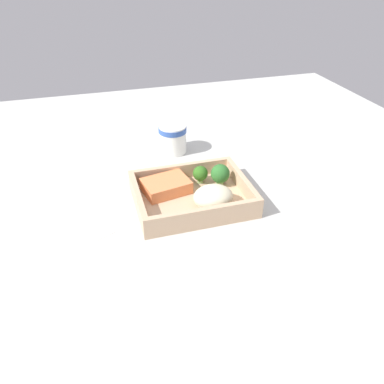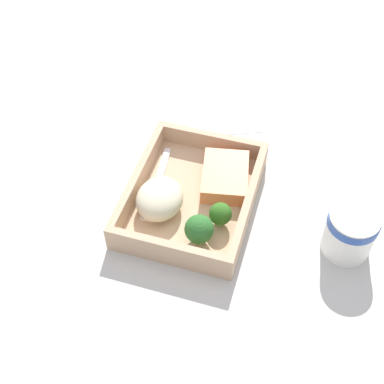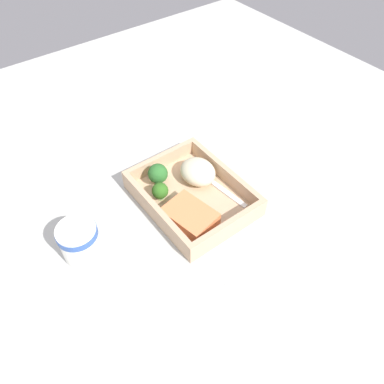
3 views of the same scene
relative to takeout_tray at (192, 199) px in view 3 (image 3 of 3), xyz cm
name	(u,v)px [view 3 (image 3 of 3)]	position (x,y,z in cm)	size (l,w,h in cm)	color
ground_plane	(192,203)	(0.00, 0.00, -1.60)	(160.00, 160.00, 2.00)	#B9BBB5
takeout_tray	(192,199)	(0.00, 0.00, 0.00)	(24.76, 19.39, 1.20)	tan
tray_rim	(192,191)	(0.00, 0.00, 2.32)	(24.76, 19.39, 3.44)	tan
salmon_fillet	(190,216)	(-4.82, 4.17, 1.99)	(9.97, 7.33, 2.77)	#EF834E
mashed_potatoes	(198,172)	(3.44, -4.19, 2.91)	(8.49, 7.25, 4.62)	beige
broccoli_floret_1	(158,174)	(7.69, 3.42, 3.41)	(4.37, 4.37, 5.11)	#76995A
broccoli_floret_2	(160,191)	(3.63, 5.59, 2.91)	(3.50, 3.50, 4.16)	#749A5B
fork	(215,184)	(-0.26, -6.13, 0.82)	(15.89, 3.42, 0.44)	white
paper_cup	(79,240)	(1.78, 24.61, 3.70)	(7.48, 7.48, 7.71)	white
receipt_slip	(259,268)	(-20.96, 0.14, -0.48)	(8.22, 13.13, 0.24)	white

